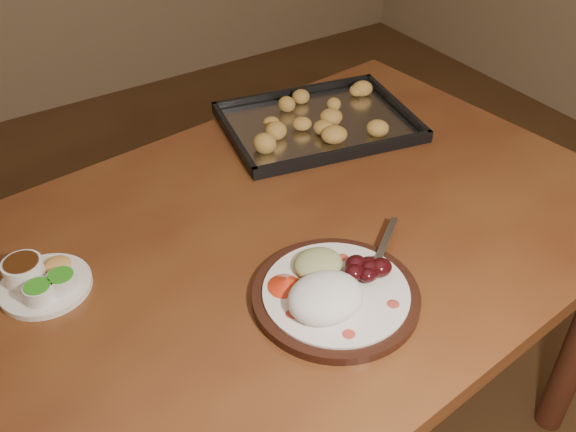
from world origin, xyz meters
TOP-DOWN VIEW (x-y plane):
  - ground at (0.00, 0.00)m, footprint 4.00×4.00m
  - dining_table at (-0.18, -0.21)m, footprint 1.59×1.06m
  - dinner_plate at (-0.15, -0.40)m, footprint 0.36×0.28m
  - condiment_saucer at (-0.55, -0.11)m, footprint 0.16×0.16m
  - baking_tray at (0.16, 0.09)m, footprint 0.49×0.40m

SIDE VIEW (x-z plane):
  - ground at x=0.00m, z-range 0.00..0.00m
  - dining_table at x=-0.18m, z-range 0.28..1.03m
  - baking_tray at x=0.16m, z-range 0.74..0.79m
  - condiment_saucer at x=-0.55m, z-range 0.74..0.80m
  - dinner_plate at x=-0.15m, z-range 0.74..0.80m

